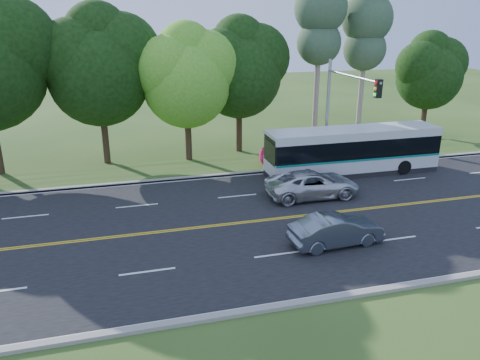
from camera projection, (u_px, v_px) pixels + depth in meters
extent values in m
plane|color=#294818|center=(265.00, 220.00, 23.06)|extent=(120.00, 120.00, 0.00)
cube|color=black|center=(265.00, 220.00, 23.06)|extent=(60.00, 14.00, 0.02)
cube|color=gray|center=(230.00, 174.00, 29.55)|extent=(60.00, 0.30, 0.15)
cube|color=gray|center=(327.00, 299.00, 16.52)|extent=(60.00, 0.30, 0.15)
cube|color=#294818|center=(224.00, 166.00, 31.25)|extent=(60.00, 4.00, 0.10)
cube|color=gold|center=(265.00, 221.00, 22.98)|extent=(57.00, 0.10, 0.00)
cube|color=gold|center=(264.00, 219.00, 23.13)|extent=(57.00, 0.10, 0.00)
cube|color=silver|center=(147.00, 271.00, 18.40)|extent=(2.20, 0.12, 0.00)
cube|color=silver|center=(279.00, 254.00, 19.74)|extent=(2.20, 0.12, 0.00)
cube|color=silver|center=(394.00, 239.00, 21.09)|extent=(2.20, 0.12, 0.00)
cube|color=silver|center=(25.00, 217.00, 23.44)|extent=(2.20, 0.12, 0.00)
cube|color=silver|center=(137.00, 206.00, 24.78)|extent=(2.20, 0.12, 0.00)
cube|color=silver|center=(237.00, 196.00, 26.12)|extent=(2.20, 0.12, 0.00)
cube|color=silver|center=(328.00, 187.00, 27.47)|extent=(2.20, 0.12, 0.00)
cube|color=silver|center=(410.00, 179.00, 28.81)|extent=(2.20, 0.12, 0.00)
cube|color=silver|center=(231.00, 176.00, 29.30)|extent=(57.00, 0.12, 0.00)
cube|color=silver|center=(323.00, 296.00, 16.81)|extent=(57.00, 0.12, 0.00)
sphere|color=black|center=(10.00, 45.00, 27.71)|extent=(5.76, 5.76, 5.76)
cylinder|color=#311E15|center=(105.00, 137.00, 31.57)|extent=(0.44, 0.44, 3.60)
sphere|color=black|center=(99.00, 75.00, 30.21)|extent=(6.60, 6.60, 6.60)
sphere|color=black|center=(121.00, 53.00, 30.41)|extent=(5.28, 5.28, 5.28)
sphere|color=black|center=(75.00, 58.00, 29.32)|extent=(4.95, 4.95, 4.95)
sphere|color=black|center=(97.00, 35.00, 29.78)|extent=(4.29, 4.29, 4.29)
cylinder|color=#311E15|center=(188.00, 138.00, 32.06)|extent=(0.44, 0.44, 3.24)
sphere|color=#4D991F|center=(186.00, 84.00, 30.85)|extent=(5.80, 5.80, 5.80)
sphere|color=#4D991F|center=(205.00, 65.00, 31.06)|extent=(4.64, 4.64, 4.64)
sphere|color=#4D991F|center=(168.00, 69.00, 30.05)|extent=(4.35, 4.35, 4.35)
sphere|color=#4D991F|center=(186.00, 50.00, 30.52)|extent=(3.77, 3.77, 3.77)
cylinder|color=#311E15|center=(239.00, 128.00, 34.38)|extent=(0.44, 0.44, 3.42)
sphere|color=black|center=(239.00, 76.00, 33.11)|extent=(6.00, 6.00, 6.00)
sphere|color=black|center=(256.00, 58.00, 33.32)|extent=(4.80, 4.80, 4.80)
sphere|color=black|center=(223.00, 61.00, 32.29)|extent=(4.50, 4.50, 4.50)
sphere|color=black|center=(239.00, 43.00, 32.76)|extent=(3.90, 3.90, 3.90)
cylinder|color=gray|center=(317.00, 82.00, 34.78)|extent=(0.40, 0.40, 9.80)
sphere|color=#375736|center=(319.00, 43.00, 33.85)|extent=(3.23, 3.23, 3.23)
sphere|color=#375736|center=(321.00, 8.00, 33.07)|extent=(3.80, 3.80, 3.80)
cylinder|color=gray|center=(362.00, 84.00, 36.33)|extent=(0.40, 0.40, 9.10)
sphere|color=#375736|center=(364.00, 49.00, 35.47)|extent=(3.23, 3.23, 3.23)
sphere|color=#375736|center=(367.00, 18.00, 34.74)|extent=(3.80, 3.80, 3.80)
cylinder|color=#311E15|center=(424.00, 118.00, 38.80)|extent=(0.44, 0.44, 3.06)
sphere|color=black|center=(429.00, 77.00, 37.69)|extent=(5.20, 5.20, 5.20)
sphere|color=black|center=(441.00, 63.00, 37.90)|extent=(4.16, 4.16, 4.16)
sphere|color=black|center=(421.00, 66.00, 36.95)|extent=(3.90, 3.90, 3.90)
sphere|color=black|center=(430.00, 52.00, 37.43)|extent=(3.38, 3.38, 3.38)
sphere|color=#AA0E49|center=(270.00, 156.00, 31.02)|extent=(1.50, 1.50, 1.50)
sphere|color=#AA0E49|center=(284.00, 155.00, 31.26)|extent=(1.50, 1.50, 1.50)
sphere|color=#AA0E49|center=(298.00, 154.00, 31.51)|extent=(1.50, 1.50, 1.50)
sphere|color=#AA0E49|center=(312.00, 153.00, 31.75)|extent=(1.50, 1.50, 1.50)
sphere|color=#AA0E49|center=(326.00, 152.00, 32.00)|extent=(1.50, 1.50, 1.50)
sphere|color=#AA0E49|center=(339.00, 151.00, 32.24)|extent=(1.50, 1.50, 1.50)
sphere|color=#AA0E49|center=(352.00, 150.00, 32.49)|extent=(1.50, 1.50, 1.50)
sphere|color=#AA0E49|center=(365.00, 149.00, 32.73)|extent=(1.50, 1.50, 1.50)
sphere|color=#AA0E49|center=(378.00, 148.00, 32.97)|extent=(1.50, 1.50, 1.50)
cube|color=olive|center=(370.00, 159.00, 32.18)|extent=(3.50, 1.40, 0.40)
cylinder|color=#94979C|center=(327.00, 115.00, 30.14)|extent=(0.20, 0.20, 7.00)
cylinder|color=#94979C|center=(353.00, 76.00, 26.48)|extent=(0.14, 6.00, 0.14)
cube|color=black|center=(378.00, 89.00, 24.03)|extent=(0.32, 0.28, 0.95)
sphere|color=red|center=(376.00, 83.00, 23.89)|extent=(0.18, 0.18, 0.18)
sphere|color=yellow|center=(375.00, 89.00, 23.99)|extent=(0.18, 0.18, 0.18)
sphere|color=#19D833|center=(375.00, 95.00, 24.09)|extent=(0.18, 0.18, 0.18)
cube|color=silver|center=(352.00, 161.00, 29.76)|extent=(11.06, 2.42, 0.91)
cube|color=black|center=(353.00, 145.00, 29.42)|extent=(11.01, 2.46, 1.14)
cube|color=silver|center=(354.00, 133.00, 29.14)|extent=(11.06, 2.42, 0.51)
cube|color=#0C6F66|center=(352.00, 155.00, 29.62)|extent=(11.01, 2.47, 0.13)
cube|color=black|center=(270.00, 150.00, 28.08)|extent=(0.07, 2.16, 1.57)
cube|color=#19E54C|center=(270.00, 136.00, 27.79)|extent=(0.06, 1.41, 0.20)
cube|color=black|center=(351.00, 170.00, 29.96)|extent=(11.06, 2.32, 0.32)
cylinder|color=black|center=(306.00, 176.00, 28.01)|extent=(0.92, 0.26, 0.92)
cylinder|color=black|center=(293.00, 165.00, 30.02)|extent=(0.92, 0.26, 0.92)
cylinder|color=black|center=(404.00, 167.00, 29.60)|extent=(0.92, 0.26, 0.92)
cylinder|color=black|center=(385.00, 158.00, 31.60)|extent=(0.92, 0.26, 0.92)
imported|color=slate|center=(336.00, 230.00, 20.39)|extent=(4.25, 1.74, 1.37)
imported|color=silver|center=(313.00, 184.00, 25.85)|extent=(5.21, 2.46, 1.44)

